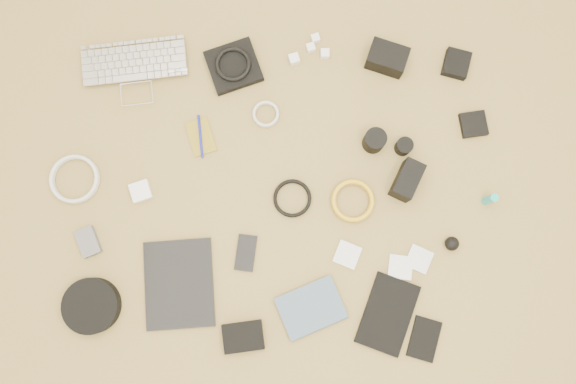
{
  "coord_description": "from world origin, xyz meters",
  "views": [
    {
      "loc": [
        0.06,
        -0.25,
        1.83
      ],
      "look_at": [
        0.05,
        0.01,
        0.02
      ],
      "focal_mm": 35.0,
      "sensor_mm": 36.0,
      "label": 1
    }
  ],
  "objects_px": {
    "headphone_case": "(92,306)",
    "laptop": "(136,76)",
    "dslr_camera": "(387,58)",
    "tablet": "(179,284)",
    "paperback": "(320,330)",
    "phone": "(246,253)"
  },
  "relations": [
    {
      "from": "tablet",
      "to": "paperback",
      "type": "bearing_deg",
      "value": -21.87
    },
    {
      "from": "tablet",
      "to": "phone",
      "type": "height_order",
      "value": "tablet"
    },
    {
      "from": "headphone_case",
      "to": "laptop",
      "type": "bearing_deg",
      "value": 83.62
    },
    {
      "from": "paperback",
      "to": "headphone_case",
      "type": "bearing_deg",
      "value": 61.06
    },
    {
      "from": "dslr_camera",
      "to": "headphone_case",
      "type": "height_order",
      "value": "dslr_camera"
    },
    {
      "from": "laptop",
      "to": "tablet",
      "type": "relative_size",
      "value": 1.25
    },
    {
      "from": "dslr_camera",
      "to": "laptop",
      "type": "bearing_deg",
      "value": -157.49
    },
    {
      "from": "phone",
      "to": "paperback",
      "type": "height_order",
      "value": "paperback"
    },
    {
      "from": "dslr_camera",
      "to": "tablet",
      "type": "xyz_separation_m",
      "value": [
        -0.66,
        -0.77,
        -0.03
      ]
    },
    {
      "from": "phone",
      "to": "headphone_case",
      "type": "xyz_separation_m",
      "value": [
        -0.48,
        -0.18,
        0.02
      ]
    },
    {
      "from": "laptop",
      "to": "tablet",
      "type": "distance_m",
      "value": 0.71
    },
    {
      "from": "phone",
      "to": "dslr_camera",
      "type": "bearing_deg",
      "value": 61.39
    },
    {
      "from": "laptop",
      "to": "headphone_case",
      "type": "distance_m",
      "value": 0.77
    },
    {
      "from": "dslr_camera",
      "to": "paperback",
      "type": "distance_m",
      "value": 0.92
    },
    {
      "from": "phone",
      "to": "paperback",
      "type": "relative_size",
      "value": 0.6
    },
    {
      "from": "dslr_camera",
      "to": "tablet",
      "type": "distance_m",
      "value": 1.01
    },
    {
      "from": "tablet",
      "to": "headphone_case",
      "type": "distance_m",
      "value": 0.28
    },
    {
      "from": "paperback",
      "to": "dslr_camera",
      "type": "bearing_deg",
      "value": -37.38
    },
    {
      "from": "tablet",
      "to": "headphone_case",
      "type": "height_order",
      "value": "headphone_case"
    },
    {
      "from": "tablet",
      "to": "paperback",
      "type": "relative_size",
      "value": 1.43
    },
    {
      "from": "laptop",
      "to": "paperback",
      "type": "xyz_separation_m",
      "value": [
        0.64,
        -0.81,
        -0.0
      ]
    },
    {
      "from": "phone",
      "to": "tablet",
      "type": "bearing_deg",
      "value": -147.74
    }
  ]
}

